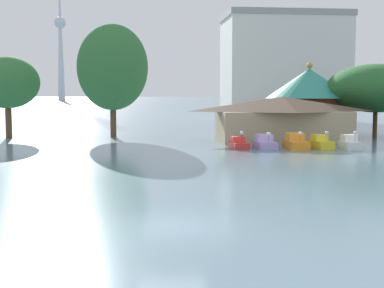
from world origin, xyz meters
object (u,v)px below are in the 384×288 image
pedal_boat_white (350,143)px  pedal_boat_yellow (321,143)px  pedal_boat_red (238,144)px  shoreline_tree_tall_left (7,83)px  pedal_boat_lavender (265,143)px  shoreline_tree_mid (113,67)px  background_building_block (284,68)px  shoreline_tree_right (376,88)px  pedal_boat_orange (296,143)px  boathouse (282,118)px  green_roof_pavilion (309,97)px  distant_broadcast_tower (60,30)px

pedal_boat_white → pedal_boat_yellow: bearing=-108.7°
pedal_boat_red → shoreline_tree_tall_left: bearing=-125.3°
pedal_boat_red → pedal_boat_lavender: (2.30, -0.16, 0.06)m
shoreline_tree_mid → pedal_boat_red: bearing=-49.9°
pedal_boat_lavender → background_building_block: (14.46, 45.86, 8.82)m
shoreline_tree_right → pedal_boat_orange: bearing=-137.1°
shoreline_tree_mid → shoreline_tree_right: shoreline_tree_mid is taller
boathouse → green_roof_pavilion: (4.99, 6.90, 2.03)m
pedal_boat_red → pedal_boat_white: (9.51, -1.48, 0.08)m
pedal_boat_yellow → background_building_block: bearing=161.2°
background_building_block → green_roof_pavilion: bearing=-100.6°
pedal_boat_red → shoreline_tree_tall_left: 26.83m
pedal_boat_lavender → pedal_boat_yellow: 4.87m
pedal_boat_orange → pedal_boat_lavender: bearing=-105.2°
pedal_boat_lavender → distant_broadcast_tower: bearing=-171.8°
pedal_boat_lavender → shoreline_tree_tall_left: size_ratio=0.33×
boathouse → shoreline_tree_tall_left: (-28.35, 6.69, 3.62)m
green_roof_pavilion → background_building_block: background_building_block is taller
pedal_boat_yellow → boathouse: boathouse is taller
green_roof_pavilion → shoreline_tree_tall_left: bearing=-179.6°
background_building_block → pedal_boat_red: bearing=-110.1°
pedal_boat_yellow → shoreline_tree_right: 16.21m
distant_broadcast_tower → pedal_boat_red: bearing=-79.9°
pedal_boat_orange → shoreline_tree_right: shoreline_tree_right is taller
shoreline_tree_tall_left → background_building_block: size_ratio=0.42×
pedal_boat_yellow → shoreline_tree_tall_left: bearing=-122.6°
pedal_boat_lavender → green_roof_pavilion: size_ratio=0.29×
pedal_boat_lavender → shoreline_tree_mid: (-13.68, 13.65, 7.17)m
pedal_boat_lavender → pedal_boat_red: bearing=-96.1°
pedal_boat_white → boathouse: bearing=-157.0°
green_roof_pavilion → pedal_boat_orange: bearing=-112.1°
green_roof_pavilion → pedal_boat_lavender: bearing=-121.6°
pedal_boat_red → background_building_block: 49.49m
pedal_boat_red → shoreline_tree_right: (17.42, 10.80, 4.96)m
pedal_boat_yellow → background_building_block: size_ratio=0.13×
pedal_boat_orange → boathouse: bearing=173.1°
shoreline_tree_right → shoreline_tree_mid: bearing=174.6°
shoreline_tree_tall_left → background_building_block: background_building_block is taller
background_building_block → distant_broadcast_tower: size_ratio=0.15×
pedal_boat_white → boathouse: (-3.71, 8.23, 1.85)m
pedal_boat_lavender → distant_broadcast_tower: (-65.51, 353.50, 50.40)m
pedal_boat_red → pedal_boat_lavender: size_ratio=0.92×
pedal_boat_red → pedal_boat_orange: (4.88, -0.85, 0.12)m
pedal_boat_red → pedal_boat_white: bearing=76.7°
shoreline_tree_mid → shoreline_tree_right: size_ratio=1.14×
shoreline_tree_tall_left → background_building_block: (39.32, 32.26, 3.34)m
pedal_boat_red → shoreline_tree_right: size_ratio=0.24×
pedal_boat_yellow → shoreline_tree_right: shoreline_tree_right is taller
pedal_boat_lavender → green_roof_pavilion: bearing=146.2°
green_roof_pavilion → shoreline_tree_mid: size_ratio=0.80×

